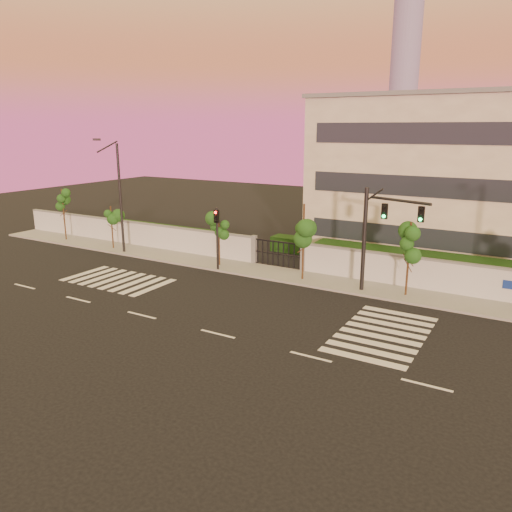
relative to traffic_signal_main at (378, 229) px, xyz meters
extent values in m
plane|color=black|center=(-4.77, -9.88, -4.07)|extent=(120.00, 120.00, 0.00)
cube|color=gray|center=(-4.77, 0.62, -4.00)|extent=(60.00, 3.00, 0.15)
cube|color=silver|center=(-22.27, 2.12, -3.07)|extent=(25.00, 0.30, 2.00)
cube|color=slate|center=(-22.27, 2.12, -2.01)|extent=(25.00, 0.36, 0.12)
cube|color=slate|center=(-9.77, 2.12, -2.97)|extent=(0.35, 0.35, 2.20)
cube|color=slate|center=(-5.77, 2.12, -2.97)|extent=(0.35, 0.35, 2.20)
cube|color=black|center=(4.23, 4.62, -3.17)|extent=(20.00, 2.00, 1.80)
cube|color=black|center=(-20.77, 4.62, -3.37)|extent=(12.00, 1.80, 1.40)
cube|color=black|center=(-7.77, 7.12, -3.47)|extent=(6.00, 1.50, 1.20)
cube|color=#B7AE9B|center=(4.23, 12.12, 1.93)|extent=(24.00, 12.00, 12.00)
cube|color=#262D38|center=(4.23, 6.10, -1.57)|extent=(22.00, 0.08, 1.40)
cube|color=#262D38|center=(4.23, 6.10, 1.93)|extent=(22.00, 0.08, 1.40)
cube|color=#262D38|center=(4.23, 6.10, 5.43)|extent=(22.00, 0.08, 1.40)
cube|color=slate|center=(4.23, 12.12, 8.03)|extent=(24.40, 12.40, 0.30)
cylinder|color=slate|center=(-69.77, 270.12, 50.93)|extent=(16.00, 16.00, 110.00)
cube|color=silver|center=(-18.77, -5.88, -4.06)|extent=(0.50, 4.00, 0.02)
cube|color=silver|center=(-17.87, -5.88, -4.06)|extent=(0.50, 4.00, 0.02)
cube|color=silver|center=(-16.97, -5.88, -4.06)|extent=(0.50, 4.00, 0.02)
cube|color=silver|center=(-16.07, -5.88, -4.06)|extent=(0.50, 4.00, 0.02)
cube|color=silver|center=(-15.17, -5.88, -4.06)|extent=(0.50, 4.00, 0.02)
cube|color=silver|center=(-14.27, -5.88, -4.06)|extent=(0.50, 4.00, 0.02)
cube|color=silver|center=(-13.37, -5.88, -4.06)|extent=(0.50, 4.00, 0.02)
cube|color=silver|center=(-12.47, -5.88, -4.06)|extent=(0.50, 4.00, 0.02)
cube|color=silver|center=(2.23, -8.88, -4.06)|extent=(4.00, 0.50, 0.02)
cube|color=silver|center=(2.23, -7.98, -4.06)|extent=(4.00, 0.50, 0.02)
cube|color=silver|center=(2.23, -7.08, -4.06)|extent=(4.00, 0.50, 0.02)
cube|color=silver|center=(2.23, -6.18, -4.06)|extent=(4.00, 0.50, 0.02)
cube|color=silver|center=(2.23, -5.28, -4.06)|extent=(4.00, 0.50, 0.02)
cube|color=silver|center=(2.23, -4.38, -4.06)|extent=(4.00, 0.50, 0.02)
cube|color=silver|center=(2.23, -3.48, -4.06)|extent=(4.00, 0.50, 0.02)
cube|color=silver|center=(2.23, -2.58, -4.06)|extent=(4.00, 0.50, 0.02)
cube|color=silver|center=(-19.77, -9.88, -4.06)|extent=(2.00, 0.15, 0.01)
cube|color=silver|center=(-14.77, -9.88, -4.06)|extent=(2.00, 0.15, 0.01)
cube|color=silver|center=(-9.77, -9.88, -4.06)|extent=(2.00, 0.15, 0.01)
cube|color=silver|center=(-4.77, -9.88, -4.06)|extent=(2.00, 0.15, 0.01)
cube|color=silver|center=(0.23, -9.88, -4.06)|extent=(2.00, 0.15, 0.01)
cube|color=silver|center=(5.23, -9.88, -4.06)|extent=(2.00, 0.15, 0.01)
cylinder|color=#382314|center=(-28.33, 0.41, -1.75)|extent=(0.12, 0.12, 4.65)
sphere|color=#244F16|center=(-28.33, 0.41, -0.36)|extent=(1.06, 1.06, 1.06)
sphere|color=#244F16|center=(-28.00, 0.60, -1.05)|extent=(0.81, 0.81, 0.81)
sphere|color=#244F16|center=(-28.62, 0.27, -0.82)|extent=(0.77, 0.77, 0.77)
cylinder|color=#382314|center=(-22.24, 0.18, -2.25)|extent=(0.11, 0.11, 3.65)
sphere|color=#244F16|center=(-22.24, 0.18, -1.15)|extent=(1.03, 1.03, 1.03)
sphere|color=#244F16|center=(-21.91, 0.37, -1.70)|extent=(0.79, 0.79, 0.79)
sphere|color=#244F16|center=(-22.52, 0.04, -1.52)|extent=(0.75, 0.75, 0.75)
cylinder|color=#382314|center=(-11.63, 0.30, -2.01)|extent=(0.11, 0.11, 4.12)
sphere|color=#244F16|center=(-11.63, 0.30, -0.78)|extent=(0.97, 0.97, 0.97)
sphere|color=#244F16|center=(-11.32, 0.48, -1.40)|extent=(0.74, 0.74, 0.74)
sphere|color=#244F16|center=(-11.90, 0.17, -1.19)|extent=(0.71, 0.71, 0.71)
cylinder|color=#382314|center=(-4.92, 0.19, -1.50)|extent=(0.13, 0.13, 5.14)
sphere|color=#244F16|center=(-4.92, 0.19, 0.04)|extent=(1.18, 1.18, 1.18)
sphere|color=#244F16|center=(-4.54, 0.40, -0.73)|extent=(0.90, 0.90, 0.90)
sphere|color=#244F16|center=(-5.24, 0.03, -0.47)|extent=(0.86, 0.86, 0.86)
cylinder|color=#382314|center=(1.80, 0.39, -1.79)|extent=(0.12, 0.12, 4.57)
sphere|color=#244F16|center=(1.80, 0.39, -0.41)|extent=(1.13, 1.13, 1.13)
sphere|color=#244F16|center=(2.17, 0.59, -1.10)|extent=(0.87, 0.87, 0.87)
sphere|color=#244F16|center=(1.50, 0.23, -0.87)|extent=(0.83, 0.83, 0.83)
cylinder|color=black|center=(-0.81, 0.01, -0.85)|extent=(0.25, 0.25, 6.44)
cylinder|color=black|center=(1.16, 0.01, 1.75)|extent=(3.78, 1.46, 0.17)
cube|color=black|center=(0.33, -0.04, 1.07)|extent=(0.36, 0.19, 0.94)
sphere|color=#0CF259|center=(0.33, -0.15, 0.78)|extent=(0.21, 0.21, 0.21)
cube|color=black|center=(2.41, -0.04, 1.07)|extent=(0.36, 0.19, 0.94)
sphere|color=#0CF259|center=(2.41, -0.15, 0.78)|extent=(0.21, 0.21, 0.21)
cylinder|color=black|center=(-11.09, -0.70, -1.80)|extent=(0.16, 0.16, 4.54)
cube|color=black|center=(-11.09, -0.75, -0.14)|extent=(0.35, 0.18, 0.91)
sphere|color=red|center=(-11.09, -0.86, 0.15)|extent=(0.20, 0.20, 0.20)
cylinder|color=black|center=(-20.59, -0.26, 0.27)|extent=(0.20, 0.20, 8.69)
cylinder|color=black|center=(-20.59, -1.24, 4.40)|extent=(0.11, 2.08, 0.84)
cube|color=#3F3F44|center=(-20.59, -2.22, 4.94)|extent=(0.54, 0.27, 0.16)
camera|label=1|loc=(8.39, -28.61, 5.80)|focal=35.00mm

